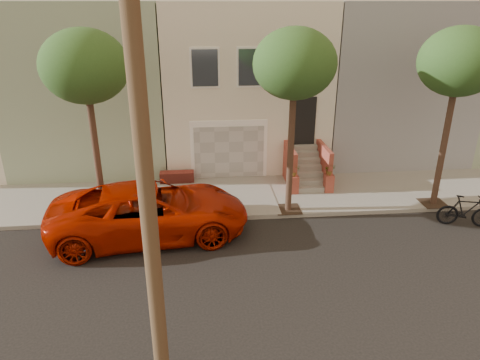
{
  "coord_description": "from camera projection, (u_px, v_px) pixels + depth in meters",
  "views": [
    {
      "loc": [
        -2.05,
        -10.02,
        7.13
      ],
      "look_at": [
        -0.83,
        3.0,
        1.74
      ],
      "focal_mm": 32.51,
      "sensor_mm": 36.0,
      "label": 1
    }
  ],
  "objects": [
    {
      "name": "ground",
      "position": [
        280.0,
        277.0,
        12.12
      ],
      "size": [
        90.0,
        90.0,
        0.0
      ],
      "primitive_type": "plane",
      "color": "black",
      "rests_on": "ground"
    },
    {
      "name": "sidewalk",
      "position": [
        255.0,
        196.0,
        17.02
      ],
      "size": [
        40.0,
        3.7,
        0.15
      ],
      "primitive_type": "cube",
      "color": "gray",
      "rests_on": "ground"
    },
    {
      "name": "house_row",
      "position": [
        241.0,
        79.0,
        21.03
      ],
      "size": [
        33.1,
        11.7,
        7.0
      ],
      "color": "beige",
      "rests_on": "sidewalk"
    },
    {
      "name": "tree_left",
      "position": [
        85.0,
        68.0,
        13.23
      ],
      "size": [
        2.7,
        2.57,
        6.3
      ],
      "color": "#2D2116",
      "rests_on": "sidewalk"
    },
    {
      "name": "tree_mid",
      "position": [
        295.0,
        65.0,
        13.79
      ],
      "size": [
        2.7,
        2.57,
        6.3
      ],
      "color": "#2D2116",
      "rests_on": "sidewalk"
    },
    {
      "name": "tree_right",
      "position": [
        459.0,
        63.0,
        14.27
      ],
      "size": [
        2.7,
        2.57,
        6.3
      ],
      "color": "#2D2116",
      "rests_on": "sidewalk"
    },
    {
      "name": "pickup_truck",
      "position": [
        150.0,
        211.0,
        13.99
      ],
      "size": [
        6.59,
        3.6,
        1.75
      ],
      "primitive_type": "imported",
      "rotation": [
        0.0,
        0.0,
        1.68
      ],
      "color": "#AA1600",
      "rests_on": "ground"
    },
    {
      "name": "motorcycle",
      "position": [
        466.0,
        211.0,
        14.71
      ],
      "size": [
        1.92,
        0.98,
        1.11
      ],
      "primitive_type": "imported",
      "rotation": [
        0.0,
        0.0,
        1.31
      ],
      "color": "black",
      "rests_on": "ground"
    }
  ]
}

